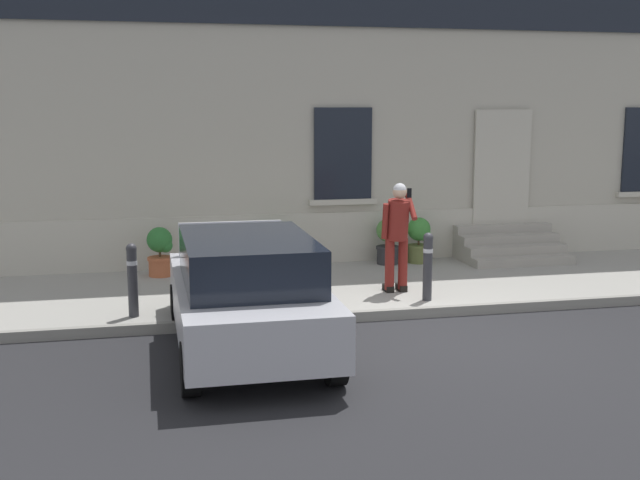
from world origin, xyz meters
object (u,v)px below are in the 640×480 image
object	(u,v)px
planter_charcoal	(388,240)
planter_olive	(419,239)
planter_terracotta	(160,250)
hatchback_car_silver	(247,291)
planter_cream	(279,245)
bollard_far_left	(132,277)
person_on_phone	(398,230)
bollard_near_person	(428,264)

from	to	relation	value
planter_charcoal	planter_olive	size ratio (longest dim) A/B	1.00
planter_terracotta	planter_charcoal	distance (m)	4.19
hatchback_car_silver	planter_cream	size ratio (longest dim) A/B	4.73
hatchback_car_silver	bollard_far_left	xyz separation A→B (m)	(-1.41, 1.51, -0.08)
hatchback_car_silver	person_on_phone	xyz separation A→B (m)	(2.66, 2.12, 0.36)
planter_olive	hatchback_car_silver	bearing A→B (deg)	-131.36
bollard_near_person	bollard_far_left	xyz separation A→B (m)	(-4.36, 0.00, 0.00)
person_on_phone	planter_olive	distance (m)	2.56
planter_cream	bollard_near_person	bearing A→B (deg)	-56.05
planter_charcoal	planter_olive	distance (m)	0.61
hatchback_car_silver	planter_olive	xyz separation A→B (m)	(3.82, 4.33, -0.18)
person_on_phone	planter_cream	distance (m)	2.67
planter_terracotta	planter_charcoal	size ratio (longest dim) A/B	1.00
person_on_phone	planter_charcoal	xyz separation A→B (m)	(0.55, 2.22, -0.54)
planter_olive	planter_charcoal	bearing A→B (deg)	179.86
bollard_near_person	planter_olive	bearing A→B (deg)	72.84
planter_charcoal	hatchback_car_silver	bearing A→B (deg)	-126.51
hatchback_car_silver	planter_cream	distance (m)	4.37
person_on_phone	planter_cream	bearing A→B (deg)	133.92
bollard_near_person	bollard_far_left	world-z (taller)	same
planter_cream	planter_charcoal	distance (m)	2.10
planter_charcoal	planter_cream	bearing A→B (deg)	-176.97
person_on_phone	planter_olive	size ratio (longest dim) A/B	2.03
bollard_far_left	planter_cream	xyz separation A→B (m)	(2.53, 2.71, -0.11)
person_on_phone	planter_olive	world-z (taller)	person_on_phone
hatchback_car_silver	bollard_near_person	xyz separation A→B (m)	(2.94, 1.51, -0.08)
hatchback_car_silver	person_on_phone	size ratio (longest dim) A/B	2.33
person_on_phone	planter_charcoal	bearing A→B (deg)	83.80
bollard_far_left	planter_olive	size ratio (longest dim) A/B	1.22
planter_terracotta	planter_olive	bearing A→B (deg)	1.94
hatchback_car_silver	planter_charcoal	size ratio (longest dim) A/B	4.73
planter_cream	planter_charcoal	world-z (taller)	same
planter_terracotta	planter_charcoal	world-z (taller)	same
bollard_far_left	bollard_near_person	bearing A→B (deg)	0.00
person_on_phone	bollard_far_left	bearing A→B (deg)	-163.73
planter_terracotta	hatchback_car_silver	bearing A→B (deg)	-76.83
hatchback_car_silver	bollard_far_left	bearing A→B (deg)	133.05
planter_charcoal	planter_olive	bearing A→B (deg)	-0.14
bollard_near_person	bollard_far_left	bearing A→B (deg)	180.00
hatchback_car_silver	bollard_far_left	world-z (taller)	hatchback_car_silver
bollard_near_person	planter_terracotta	size ratio (longest dim) A/B	1.22
bollard_far_left	planter_charcoal	bearing A→B (deg)	31.44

